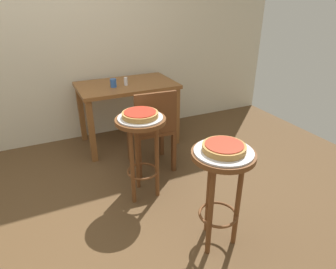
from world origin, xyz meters
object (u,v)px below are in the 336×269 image
serving_plate_middle (140,118)px  condiment_shaker (126,81)px  wooden_chair (152,127)px  stool_middle (141,140)px  stool_foreground (221,178)px  pizza_middle (140,114)px  cup_near_edge (113,83)px  pizza_foreground (224,147)px  serving_plate_foreground (224,151)px  dining_table (127,93)px

serving_plate_middle → condiment_shaker: (0.21, 1.01, 0.02)m
condiment_shaker → wooden_chair: 0.71m
stool_middle → condiment_shaker: condiment_shaker is taller
stool_foreground → pizza_middle: pizza_middle is taller
stool_foreground → stool_middle: same height
pizza_middle → cup_near_edge: size_ratio=3.18×
pizza_foreground → pizza_middle: (-0.28, 0.75, 0.00)m
serving_plate_foreground → cup_near_edge: 1.76m
stool_middle → wooden_chair: size_ratio=0.88×
stool_middle → dining_table: (0.23, 1.08, 0.06)m
stool_middle → serving_plate_middle: bearing=0.0°
serving_plate_middle → cup_near_edge: (0.06, 1.00, 0.02)m
cup_near_edge → wooden_chair: (0.19, -0.63, -0.30)m
dining_table → stool_middle: bearing=-102.1°
stool_middle → wooden_chair: bearing=55.8°
dining_table → condiment_shaker: condiment_shaker is taller
serving_plate_foreground → wooden_chair: wooden_chair is taller
pizza_foreground → serving_plate_foreground: bearing=0.0°
stool_middle → serving_plate_middle: size_ratio=2.04×
serving_plate_foreground → pizza_middle: 0.80m
pizza_foreground → dining_table: 1.83m
cup_near_edge → pizza_middle: bearing=-93.7°
pizza_middle → condiment_shaker: 1.04m
serving_plate_foreground → cup_near_edge: (-0.21, 1.75, 0.02)m
stool_foreground → wooden_chair: size_ratio=0.88×
serving_plate_foreground → wooden_chair: 1.16m
dining_table → condiment_shaker: (-0.02, -0.06, 0.16)m
cup_near_edge → condiment_shaker: cup_near_edge is taller
stool_middle → serving_plate_middle: (0.00, 0.00, 0.20)m
dining_table → pizza_foreground: bearing=-88.5°
stool_foreground → cup_near_edge: bearing=97.0°
stool_middle → cup_near_edge: cup_near_edge is taller
stool_foreground → condiment_shaker: size_ratio=8.41×
serving_plate_foreground → condiment_shaker: (-0.07, 1.76, 0.02)m
pizza_foreground → dining_table: (-0.05, 1.82, -0.16)m
stool_middle → wooden_chair: wooden_chair is taller
stool_foreground → wooden_chair: 1.12m
stool_middle → dining_table: bearing=77.9°
serving_plate_foreground → cup_near_edge: bearing=97.0°
pizza_foreground → pizza_middle: same height
cup_near_edge → condiment_shaker: 0.14m
stool_middle → wooden_chair: (0.25, 0.37, -0.09)m
dining_table → serving_plate_middle: bearing=-102.1°
stool_foreground → pizza_middle: bearing=110.4°
dining_table → serving_plate_foreground: bearing=-88.5°
serving_plate_middle → stool_middle: bearing=0.0°
serving_plate_middle → dining_table: 1.11m
stool_foreground → pizza_foreground: (0.00, 0.00, 0.22)m
condiment_shaker → wooden_chair: wooden_chair is taller
condiment_shaker → pizza_middle: bearing=-101.6°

